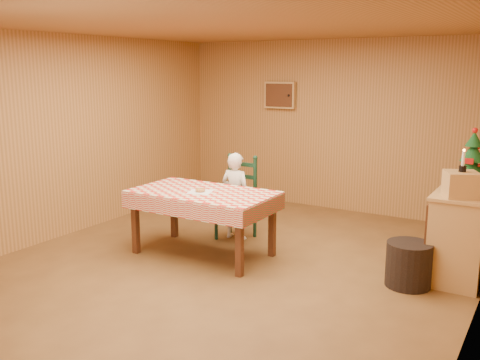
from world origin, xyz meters
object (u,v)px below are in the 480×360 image
object	(u,v)px
seated_child	(236,196)
crate	(461,184)
shelf_unit	(462,232)
ladder_chair	(238,200)
dining_table	(203,198)
christmas_tree	(472,159)
storage_bin	(409,264)

from	to	relation	value
seated_child	crate	size ratio (longest dim) A/B	3.75
shelf_unit	crate	bearing A→B (deg)	-88.77
ladder_chair	crate	xyz separation A→B (m)	(2.71, -0.26, 0.55)
ladder_chair	dining_table	bearing A→B (deg)	-90.00
seated_child	christmas_tree	world-z (taller)	christmas_tree
dining_table	christmas_tree	world-z (taller)	christmas_tree
dining_table	shelf_unit	size ratio (longest dim) A/B	1.34
shelf_unit	storage_bin	world-z (taller)	shelf_unit
seated_child	crate	world-z (taller)	crate
shelf_unit	christmas_tree	bearing A→B (deg)	88.02
shelf_unit	christmas_tree	world-z (taller)	christmas_tree
christmas_tree	crate	bearing A→B (deg)	-90.00
dining_table	crate	size ratio (longest dim) A/B	5.52
christmas_tree	storage_bin	size ratio (longest dim) A/B	1.36
dining_table	shelf_unit	bearing A→B (deg)	18.90
ladder_chair	storage_bin	world-z (taller)	ladder_chair
storage_bin	crate	bearing A→B (deg)	30.38
christmas_tree	storage_bin	distance (m)	1.38
christmas_tree	storage_bin	xyz separation A→B (m)	(-0.39, -0.88, -0.98)
dining_table	ladder_chair	distance (m)	0.81
ladder_chair	seated_child	world-z (taller)	seated_child
dining_table	christmas_tree	size ratio (longest dim) A/B	2.67
crate	seated_child	bearing A→B (deg)	175.64
ladder_chair	storage_bin	bearing A→B (deg)	-12.07
crate	christmas_tree	world-z (taller)	christmas_tree
dining_table	christmas_tree	xyz separation A→B (m)	(2.71, 1.17, 0.52)
seated_child	storage_bin	size ratio (longest dim) A/B	2.48
ladder_chair	shelf_unit	world-z (taller)	ladder_chair
crate	christmas_tree	bearing A→B (deg)	90.00
crate	storage_bin	world-z (taller)	crate
shelf_unit	christmas_tree	xyz separation A→B (m)	(0.01, 0.25, 0.74)
dining_table	shelf_unit	xyz separation A→B (m)	(2.70, 0.92, -0.22)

